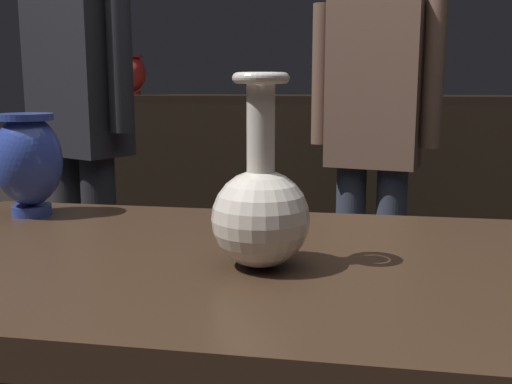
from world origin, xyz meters
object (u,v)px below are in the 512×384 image
object	(u,v)px
vase_centerpiece	(261,208)
visitor_center_back	(374,128)
vase_tall_behind	(28,160)
visitor_near_left	(79,105)
shelf_vase_far_left	(133,73)
shelf_vase_center	(333,67)

from	to	relation	value
vase_centerpiece	visitor_center_back	size ratio (longest dim) A/B	0.17
vase_tall_behind	visitor_near_left	bearing A→B (deg)	109.64
visitor_near_left	visitor_center_back	bearing A→B (deg)	-131.59
vase_centerpiece	shelf_vase_far_left	world-z (taller)	shelf_vase_far_left
visitor_near_left	shelf_vase_far_left	bearing A→B (deg)	-50.50
vase_centerpiece	vase_tall_behind	bearing A→B (deg)	153.01
shelf_vase_far_left	shelf_vase_center	size ratio (longest dim) A/B	0.72
vase_centerpiece	shelf_vase_center	distance (m)	2.29
vase_centerpiece	visitor_near_left	distance (m)	1.29
vase_tall_behind	visitor_near_left	world-z (taller)	visitor_near_left
shelf_vase_center	visitor_center_back	size ratio (longest dim) A/B	0.18
visitor_center_back	shelf_vase_far_left	bearing A→B (deg)	-21.10
visitor_center_back	visitor_near_left	xyz separation A→B (m)	(-0.94, -0.39, 0.09)
shelf_vase_far_left	visitor_center_back	xyz separation A→B (m)	(1.23, -0.84, -0.21)
shelf_vase_center	visitor_center_back	bearing A→B (deg)	-77.24
vase_tall_behind	visitor_center_back	world-z (taller)	visitor_center_back
vase_centerpiece	vase_tall_behind	world-z (taller)	vase_centerpiece
shelf_vase_far_left	visitor_center_back	world-z (taller)	visitor_center_back
vase_centerpiece	vase_tall_behind	xyz separation A→B (m)	(-0.49, 0.25, 0.02)
vase_centerpiece	visitor_center_back	xyz separation A→B (m)	(0.17, 1.42, 0.01)
vase_centerpiece	visitor_center_back	distance (m)	1.43
vase_centerpiece	vase_tall_behind	size ratio (longest dim) A/B	1.36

